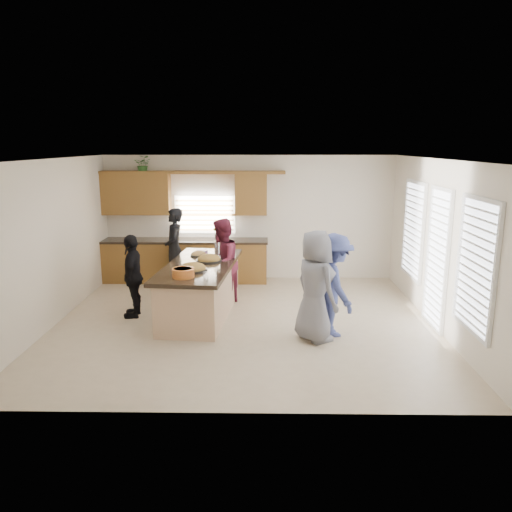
{
  "coord_description": "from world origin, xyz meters",
  "views": [
    {
      "loc": [
        0.34,
        -8.22,
        3.04
      ],
      "look_at": [
        0.2,
        0.17,
        1.15
      ],
      "focal_mm": 35.0,
      "sensor_mm": 36.0,
      "label": 1
    }
  ],
  "objects_px": {
    "woman_left_front": "(133,276)",
    "woman_right_front": "(315,286)",
    "island": "(200,291)",
    "salad_bowl": "(183,272)",
    "woman_left_mid": "(222,263)",
    "woman_right_back": "(334,285)",
    "woman_left_back": "(175,249)"
  },
  "relations": [
    {
      "from": "woman_left_back",
      "to": "woman_right_front",
      "type": "bearing_deg",
      "value": 33.29
    },
    {
      "from": "woman_right_front",
      "to": "salad_bowl",
      "type": "bearing_deg",
      "value": 53.38
    },
    {
      "from": "island",
      "to": "woman_left_back",
      "type": "height_order",
      "value": "woman_left_back"
    },
    {
      "from": "woman_left_mid",
      "to": "woman_left_front",
      "type": "bearing_deg",
      "value": -52.48
    },
    {
      "from": "salad_bowl",
      "to": "woman_left_back",
      "type": "distance_m",
      "value": 2.73
    },
    {
      "from": "woman_left_front",
      "to": "woman_right_back",
      "type": "relative_size",
      "value": 0.9
    },
    {
      "from": "salad_bowl",
      "to": "woman_left_front",
      "type": "xyz_separation_m",
      "value": [
        -1.04,
        0.83,
        -0.28
      ]
    },
    {
      "from": "woman_left_front",
      "to": "woman_right_front",
      "type": "distance_m",
      "value": 3.31
    },
    {
      "from": "salad_bowl",
      "to": "woman_right_back",
      "type": "height_order",
      "value": "woman_right_back"
    },
    {
      "from": "woman_left_back",
      "to": "woman_left_front",
      "type": "distance_m",
      "value": 1.87
    },
    {
      "from": "woman_left_front",
      "to": "salad_bowl",
      "type": "bearing_deg",
      "value": 47.39
    },
    {
      "from": "woman_left_back",
      "to": "woman_right_front",
      "type": "distance_m",
      "value": 3.96
    },
    {
      "from": "woman_left_front",
      "to": "woman_right_front",
      "type": "xyz_separation_m",
      "value": [
        3.13,
        -1.07,
        0.13
      ]
    },
    {
      "from": "woman_left_mid",
      "to": "salad_bowl",
      "type": "bearing_deg",
      "value": -3.28
    },
    {
      "from": "woman_left_front",
      "to": "woman_right_back",
      "type": "height_order",
      "value": "woman_right_back"
    },
    {
      "from": "woman_right_back",
      "to": "island",
      "type": "bearing_deg",
      "value": 51.7
    },
    {
      "from": "island",
      "to": "woman_left_mid",
      "type": "xyz_separation_m",
      "value": [
        0.35,
        0.54,
        0.39
      ]
    },
    {
      "from": "woman_left_back",
      "to": "island",
      "type": "bearing_deg",
      "value": 13.76
    },
    {
      "from": "island",
      "to": "salad_bowl",
      "type": "bearing_deg",
      "value": -93.74
    },
    {
      "from": "woman_left_mid",
      "to": "woman_left_front",
      "type": "xyz_separation_m",
      "value": [
        -1.53,
        -0.62,
        -0.09
      ]
    },
    {
      "from": "island",
      "to": "salad_bowl",
      "type": "distance_m",
      "value": 1.09
    },
    {
      "from": "salad_bowl",
      "to": "woman_right_front",
      "type": "xyz_separation_m",
      "value": [
        2.09,
        -0.24,
        -0.15
      ]
    },
    {
      "from": "island",
      "to": "woman_right_back",
      "type": "relative_size",
      "value": 1.68
    },
    {
      "from": "woman_right_front",
      "to": "island",
      "type": "bearing_deg",
      "value": 29.29
    },
    {
      "from": "woman_left_front",
      "to": "woman_right_front",
      "type": "height_order",
      "value": "woman_right_front"
    },
    {
      "from": "woman_left_front",
      "to": "woman_left_back",
      "type": "bearing_deg",
      "value": 163.04
    },
    {
      "from": "woman_left_mid",
      "to": "woman_right_back",
      "type": "distance_m",
      "value": 2.41
    },
    {
      "from": "island",
      "to": "woman_right_front",
      "type": "distance_m",
      "value": 2.3
    },
    {
      "from": "island",
      "to": "woman_right_front",
      "type": "xyz_separation_m",
      "value": [
        1.95,
        -1.15,
        0.43
      ]
    },
    {
      "from": "salad_bowl",
      "to": "woman_left_mid",
      "type": "height_order",
      "value": "woman_left_mid"
    },
    {
      "from": "woman_left_front",
      "to": "woman_right_front",
      "type": "relative_size",
      "value": 0.85
    },
    {
      "from": "salad_bowl",
      "to": "woman_left_front",
      "type": "relative_size",
      "value": 0.24
    }
  ]
}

